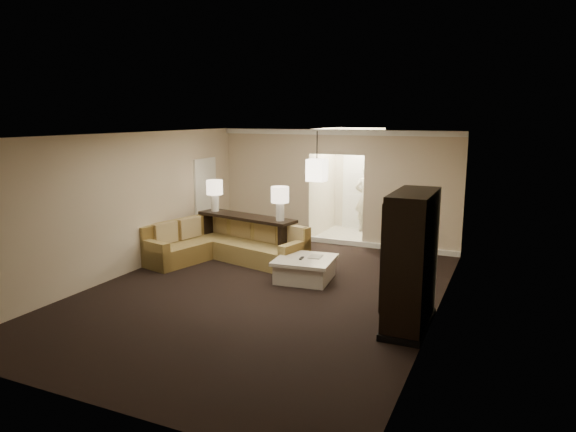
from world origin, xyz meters
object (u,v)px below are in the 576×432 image
at_px(armoire, 410,263).
at_px(person, 367,195).
at_px(coffee_table, 305,269).
at_px(console_table, 246,232).
at_px(sectional_sofa, 224,245).
at_px(drink_table, 396,271).

height_order(armoire, person, armoire).
relative_size(coffee_table, console_table, 0.47).
bearing_deg(armoire, sectional_sofa, 155.79).
bearing_deg(drink_table, console_table, 165.49).
bearing_deg(armoire, drink_table, 109.14).
relative_size(sectional_sofa, armoire, 1.63).
bearing_deg(coffee_table, person, 90.95).
xyz_separation_m(armoire, person, (-2.34, 6.03, 0.04)).
bearing_deg(person, sectional_sofa, 58.23).
xyz_separation_m(coffee_table, console_table, (-1.83, 1.00, 0.34)).
relative_size(sectional_sofa, console_table, 1.34).
distance_m(sectional_sofa, console_table, 0.59).
relative_size(coffee_table, armoire, 0.58).
bearing_deg(armoire, person, 111.20).
xyz_separation_m(drink_table, person, (-1.82, 4.52, 0.65)).
height_order(console_table, armoire, armoire).
xyz_separation_m(coffee_table, person, (-0.08, 4.60, 0.80)).
relative_size(console_table, armoire, 1.22).
height_order(coffee_table, console_table, console_table).
distance_m(coffee_table, drink_table, 1.75).
bearing_deg(sectional_sofa, armoire, -10.45).
xyz_separation_m(console_table, drink_table, (3.57, -0.92, -0.19)).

